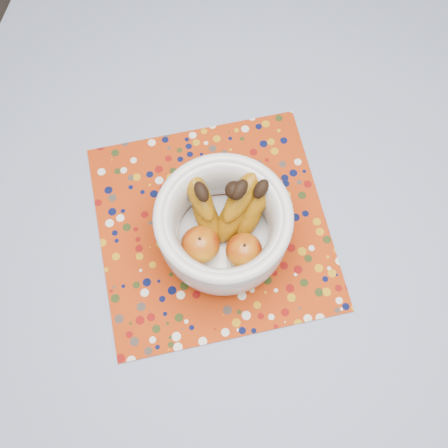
# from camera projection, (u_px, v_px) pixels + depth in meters

# --- Properties ---
(table) EXTENTS (1.20, 1.20, 0.75)m
(table) POSITION_uv_depth(u_px,v_px,m) (262.00, 237.00, 1.07)
(table) COLOR brown
(table) RESTS_ON ground
(tablecloth) EXTENTS (1.32, 1.32, 0.01)m
(tablecloth) POSITION_uv_depth(u_px,v_px,m) (265.00, 223.00, 0.99)
(tablecloth) COLOR slate
(tablecloth) RESTS_ON table
(placemat) EXTENTS (0.56, 0.56, 0.00)m
(placemat) POSITION_uv_depth(u_px,v_px,m) (213.00, 226.00, 0.98)
(placemat) COLOR #9A2B08
(placemat) RESTS_ON tablecloth
(fruit_bowl) EXTENTS (0.24, 0.24, 0.17)m
(fruit_bowl) POSITION_uv_depth(u_px,v_px,m) (225.00, 222.00, 0.90)
(fruit_bowl) COLOR silver
(fruit_bowl) RESTS_ON placemat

